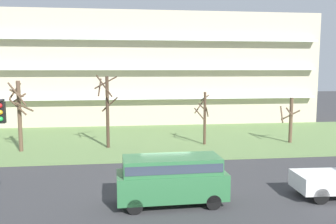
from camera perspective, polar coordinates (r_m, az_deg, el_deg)
name	(u,v)px	position (r m, az deg, el deg)	size (l,w,h in m)	color
ground	(164,191)	(19.71, -0.65, -12.39)	(160.00, 160.00, 0.00)	#38383A
grass_lawn_strip	(147,139)	(33.19, -3.40, -4.37)	(80.00, 16.00, 0.08)	#66844C
apartment_building	(139,69)	(46.69, -4.62, 6.82)	(42.19, 13.25, 12.97)	beige
tree_far_left	(19,112)	(30.03, -22.52, -0.05)	(1.85, 1.85, 5.59)	brown
tree_left	(107,108)	(29.57, -9.65, 0.65)	(1.95, 1.98, 6.04)	#423023
tree_center	(204,116)	(30.64, 5.77, -0.71)	(1.37, 1.79, 4.56)	#4C3828
tree_right	(290,119)	(33.11, 18.79, -1.12)	(2.15, 1.69, 4.02)	brown
van_green_center_left	(172,176)	(17.41, 0.58, -10.19)	(5.25, 2.14, 2.36)	#2D6B3D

